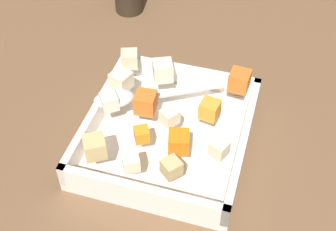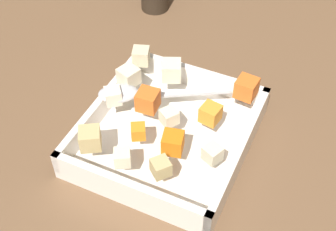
{
  "view_description": "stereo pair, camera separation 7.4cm",
  "coord_description": "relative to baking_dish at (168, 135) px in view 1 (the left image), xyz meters",
  "views": [
    {
      "loc": [
        -0.5,
        -0.13,
        0.6
      ],
      "look_at": [
        -0.01,
        0.01,
        0.06
      ],
      "focal_mm": 49.42,
      "sensor_mm": 36.0,
      "label": 1
    },
    {
      "loc": [
        -0.48,
        -0.2,
        0.6
      ],
      "look_at": [
        -0.01,
        0.01,
        0.06
      ],
      "focal_mm": 49.42,
      "sensor_mm": 36.0,
      "label": 2
    }
  ],
  "objects": [
    {
      "name": "ground_plane",
      "position": [
        0.01,
        -0.01,
        -0.02
      ],
      "size": [
        4.0,
        4.0,
        0.0
      ],
      "primitive_type": "plane",
      "color": "brown"
    },
    {
      "name": "baking_dish",
      "position": [
        0.0,
        0.0,
        0.0
      ],
      "size": [
        0.28,
        0.26,
        0.05
      ],
      "color": "white",
      "rests_on": "ground_plane"
    },
    {
      "name": "carrot_chunk_corner_se",
      "position": [
        0.03,
        -0.06,
        0.05
      ],
      "size": [
        0.03,
        0.03,
        0.03
      ],
      "primitive_type": "cube",
      "rotation": [
        0.0,
        0.0,
        6.13
      ],
      "color": "orange",
      "rests_on": "baking_dish"
    },
    {
      "name": "carrot_chunk_heap_side",
      "position": [
        0.01,
        0.04,
        0.06
      ],
      "size": [
        0.04,
        0.04,
        0.03
      ],
      "primitive_type": "cube",
      "rotation": [
        0.0,
        0.0,
        0.07
      ],
      "color": "orange",
      "rests_on": "baking_dish"
    },
    {
      "name": "carrot_chunk_near_right",
      "position": [
        -0.05,
        0.03,
        0.05
      ],
      "size": [
        0.03,
        0.03,
        0.02
      ],
      "primitive_type": "cube",
      "rotation": [
        0.0,
        0.0,
        5.22
      ],
      "color": "orange",
      "rests_on": "baking_dish"
    },
    {
      "name": "carrot_chunk_heap_top",
      "position": [
        -0.05,
        -0.03,
        0.05
      ],
      "size": [
        0.04,
        0.04,
        0.03
      ],
      "primitive_type": "cube",
      "rotation": [
        0.0,
        0.0,
        3.38
      ],
      "color": "orange",
      "rests_on": "baking_dish"
    },
    {
      "name": "carrot_chunk_rim_edge",
      "position": [
        0.11,
        -0.1,
        0.06
      ],
      "size": [
        0.04,
        0.04,
        0.03
      ],
      "primitive_type": "cube",
      "rotation": [
        0.0,
        0.0,
        3.06
      ],
      "color": "orange",
      "rests_on": "baking_dish"
    },
    {
      "name": "potato_chunk_corner_ne",
      "position": [
        -0.0,
        -0.0,
        0.05
      ],
      "size": [
        0.03,
        0.03,
        0.03
      ],
      "primitive_type": "cube",
      "rotation": [
        0.0,
        0.0,
        4.12
      ],
      "color": "beige",
      "rests_on": "baking_dish"
    },
    {
      "name": "potato_chunk_near_spoon",
      "position": [
        -0.1,
        0.08,
        0.05
      ],
      "size": [
        0.04,
        0.04,
        0.03
      ],
      "primitive_type": "cube",
      "rotation": [
        0.0,
        0.0,
        2.12
      ],
      "color": "tan",
      "rests_on": "baking_dish"
    },
    {
      "name": "potato_chunk_front_center",
      "position": [
        -0.05,
        -0.09,
        0.05
      ],
      "size": [
        0.03,
        0.03,
        0.02
      ],
      "primitive_type": "cube",
      "rotation": [
        0.0,
        0.0,
        4.3
      ],
      "color": "beige",
      "rests_on": "baking_dish"
    },
    {
      "name": "potato_chunk_near_left",
      "position": [
        0.1,
        0.04,
        0.06
      ],
      "size": [
        0.04,
        0.04,
        0.03
      ],
      "primitive_type": "cube",
      "rotation": [
        0.0,
        0.0,
        0.42
      ],
      "color": "beige",
      "rests_on": "baking_dish"
    },
    {
      "name": "potato_chunk_corner_nw",
      "position": [
        0.05,
        0.1,
        0.05
      ],
      "size": [
        0.04,
        0.04,
        0.03
      ],
      "primitive_type": "cube",
      "rotation": [
        0.0,
        0.0,
        1.22
      ],
      "color": "beige",
      "rests_on": "baking_dish"
    },
    {
      "name": "potato_chunk_mid_left",
      "position": [
        -0.11,
        0.02,
        0.05
      ],
      "size": [
        0.03,
        0.03,
        0.02
      ],
      "primitive_type": "cube",
      "rotation": [
        0.0,
        0.0,
        3.66
      ],
      "color": "beige",
      "rests_on": "baking_dish"
    },
    {
      "name": "potato_chunk_back_center",
      "position": [
        0.11,
        0.11,
        0.05
      ],
      "size": [
        0.04,
        0.04,
        0.03
      ],
      "primitive_type": "cube",
      "rotation": [
        0.0,
        0.0,
        0.34
      ],
      "color": "beige",
      "rests_on": "baking_dish"
    },
    {
      "name": "potato_chunk_far_left",
      "position": [
        -0.1,
        -0.04,
        0.05
      ],
      "size": [
        0.04,
        0.04,
        0.03
      ],
      "primitive_type": "cube",
      "rotation": [
        0.0,
        0.0,
        2.45
      ],
      "color": "tan",
      "rests_on": "baking_dish"
    },
    {
      "name": "parsnip_chunk_center",
      "position": [
        -0.0,
        0.1,
        0.05
      ],
      "size": [
        0.04,
        0.04,
        0.03
      ],
      "primitive_type": "cube",
      "rotation": [
        0.0,
        0.0,
        5.38
      ],
      "color": "silver",
      "rests_on": "baking_dish"
    },
    {
      "name": "serving_spoon",
      "position": [
        0.02,
        0.09,
        0.05
      ],
      "size": [
        0.14,
        0.21,
        0.02
      ],
      "rotation": [
        0.0,
        0.0,
        5.24
      ],
      "color": "silver",
      "rests_on": "baking_dish"
    }
  ]
}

